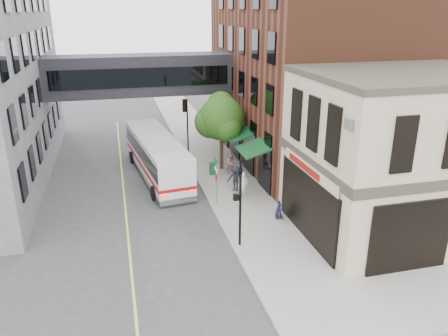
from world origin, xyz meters
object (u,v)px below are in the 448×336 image
newspaper_box (213,168)px  sandwich_board (279,210)px  pedestrian_a (243,185)px  pedestrian_b (231,163)px  pedestrian_c (235,179)px  bus (157,155)px

newspaper_box → sandwich_board: sandwich_board is taller
pedestrian_a → pedestrian_b: pedestrian_a is taller
pedestrian_b → newspaper_box: size_ratio=1.82×
pedestrian_c → sandwich_board: 4.55m
pedestrian_c → newspaper_box: size_ratio=1.90×
pedestrian_a → sandwich_board: pedestrian_a is taller
bus → sandwich_board: bearing=-55.4°
pedestrian_a → pedestrian_c: (-0.12, 1.33, -0.04)m
bus → newspaper_box: size_ratio=12.38×
pedestrian_b → pedestrian_a: bearing=-93.6°
bus → pedestrian_c: bus is taller
pedestrian_a → pedestrian_c: bearing=70.7°
pedestrian_c → pedestrian_a: bearing=-50.2°
pedestrian_b → sandwich_board: (0.76, -7.48, -0.34)m
sandwich_board → pedestrian_a: bearing=126.3°
sandwich_board → newspaper_box: bearing=119.5°
pedestrian_b → sandwich_board: 7.52m
newspaper_box → pedestrian_b: bearing=-8.8°
pedestrian_b → newspaper_box: bearing=175.4°
sandwich_board → pedestrian_c: bearing=121.4°
pedestrian_c → newspaper_box: pedestrian_c is taller
pedestrian_a → sandwich_board: size_ratio=1.90×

